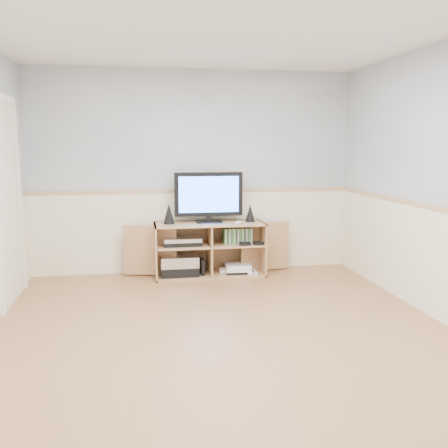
{
  "coord_description": "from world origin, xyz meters",
  "views": [
    {
      "loc": [
        -0.67,
        -3.95,
        1.58
      ],
      "look_at": [
        0.21,
        1.2,
        0.76
      ],
      "focal_mm": 40.0,
      "sensor_mm": 36.0,
      "label": 1
    }
  ],
  "objects_px": {
    "media_cabinet": "(209,248)",
    "game_consoles": "(237,269)",
    "monitor": "(209,196)",
    "keyboard": "(213,224)"
  },
  "relations": [
    {
      "from": "keyboard",
      "to": "media_cabinet",
      "type": "bearing_deg",
      "value": 99.71
    },
    {
      "from": "media_cabinet",
      "to": "game_consoles",
      "type": "distance_m",
      "value": 0.44
    },
    {
      "from": "media_cabinet",
      "to": "monitor",
      "type": "xyz_separation_m",
      "value": [
        0.0,
        -0.01,
        0.65
      ]
    },
    {
      "from": "media_cabinet",
      "to": "game_consoles",
      "type": "xyz_separation_m",
      "value": [
        0.34,
        -0.07,
        -0.26
      ]
    },
    {
      "from": "monitor",
      "to": "game_consoles",
      "type": "distance_m",
      "value": 0.97
    },
    {
      "from": "keyboard",
      "to": "game_consoles",
      "type": "bearing_deg",
      "value": 23.47
    },
    {
      "from": "game_consoles",
      "to": "monitor",
      "type": "bearing_deg",
      "value": 169.91
    },
    {
      "from": "monitor",
      "to": "keyboard",
      "type": "xyz_separation_m",
      "value": [
        0.03,
        -0.19,
        -0.32
      ]
    },
    {
      "from": "monitor",
      "to": "keyboard",
      "type": "relative_size",
      "value": 2.97
    },
    {
      "from": "media_cabinet",
      "to": "keyboard",
      "type": "xyz_separation_m",
      "value": [
        0.03,
        -0.2,
        0.32
      ]
    }
  ]
}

